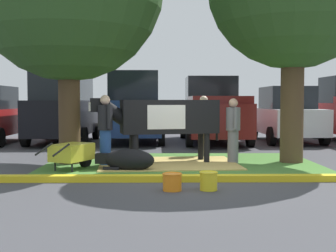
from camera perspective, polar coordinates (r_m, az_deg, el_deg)
The scene contains 16 objects.
ground_plane at distance 9.41m, azimuth 2.73°, elevation -6.11°, with size 80.00×80.00×0.00m, color #424247.
grass_island at distance 10.99m, azimuth 1.73°, elevation -4.72°, with size 6.42×4.31×0.02m, color #477A33.
curb_yellow at distance 8.70m, azimuth 2.40°, elevation -6.47°, with size 7.62×0.24×0.12m, color yellow.
hay_bedding at distance 10.95m, azimuth 0.02°, elevation -4.66°, with size 3.20×2.40×0.04m, color tan.
cow_holstein at distance 11.03m, azimuth -0.38°, elevation 1.09°, with size 3.09×1.17×1.57m.
calf_lying at distance 9.97m, azimuth -5.01°, elevation -4.21°, with size 1.33×0.68×0.48m.
person_handler at distance 12.50m, azimuth 4.43°, elevation 0.25°, with size 0.41×0.40×1.64m.
person_visitor_near at distance 11.17m, azimuth 8.05°, elevation -0.35°, with size 0.34×0.53×1.57m.
person_visitor_far at distance 10.67m, azimuth -7.76°, elevation -0.26°, with size 0.34×0.47×1.64m.
wheelbarrow at distance 10.23m, azimuth -11.70°, elevation -3.24°, with size 1.07×1.56×0.63m.
bucket_orange at distance 7.81m, azimuth 0.52°, elevation -6.87°, with size 0.34×0.34×0.30m.
bucket_yellow at distance 7.87m, azimuth 5.03°, elevation -6.73°, with size 0.32×0.32×0.32m.
suv_black at distance 17.01m, azimuth -12.78°, elevation 2.25°, with size 2.15×4.62×2.52m.
suv_dark_grey at distance 16.87m, azimuth -4.08°, elevation 2.32°, with size 2.15×4.62×2.52m.
pickup_truck_maroon at distance 16.92m, azimuth 5.60°, elevation 1.79°, with size 2.26×5.42×2.42m.
hatchback_white at distance 17.45m, azimuth 14.42°, elevation 1.32°, with size 2.05×4.42×2.02m.
Camera 1 is at (-0.57, -9.27, 1.51)m, focal length 49.32 mm.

